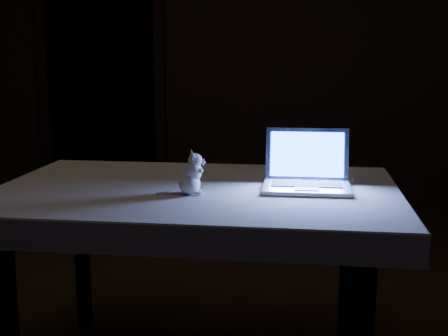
# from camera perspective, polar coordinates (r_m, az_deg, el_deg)

# --- Properties ---
(back_wall) EXTENTS (4.50, 0.04, 2.60)m
(back_wall) POSITION_cam_1_polar(r_m,az_deg,el_deg) (4.72, 1.21, 12.52)
(back_wall) COLOR black
(back_wall) RESTS_ON ground
(doorway) EXTENTS (1.06, 0.36, 2.13)m
(doorway) POSITION_cam_1_polar(r_m,az_deg,el_deg) (4.99, -11.60, 9.51)
(doorway) COLOR black
(doorway) RESTS_ON back_wall
(table) EXTENTS (1.31, 0.85, 0.69)m
(table) POSITION_cam_1_polar(r_m,az_deg,el_deg) (2.18, -2.57, -10.93)
(table) COLOR black
(table) RESTS_ON floor
(tablecloth) EXTENTS (1.40, 0.94, 0.09)m
(tablecloth) POSITION_cam_1_polar(r_m,az_deg,el_deg) (2.04, -0.26, -3.40)
(tablecloth) COLOR beige
(tablecloth) RESTS_ON table
(laptop) EXTENTS (0.30, 0.27, 0.20)m
(laptop) POSITION_cam_1_polar(r_m,az_deg,el_deg) (2.03, 7.94, 0.66)
(laptop) COLOR #A5A6AA
(laptop) RESTS_ON tablecloth
(plush_mouse) EXTENTS (0.12, 0.12, 0.14)m
(plush_mouse) POSITION_cam_1_polar(r_m,az_deg,el_deg) (1.96, -3.31, -0.45)
(plush_mouse) COLOR white
(plush_mouse) RESTS_ON tablecloth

